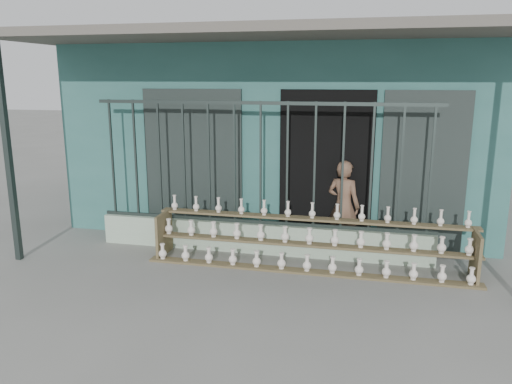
# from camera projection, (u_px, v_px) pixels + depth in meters

# --- Properties ---
(ground) EXTENTS (60.00, 60.00, 0.00)m
(ground) POSITION_uv_depth(u_px,v_px,m) (238.00, 287.00, 6.28)
(ground) COLOR slate
(workshop_building) EXTENTS (7.40, 6.60, 3.21)m
(workshop_building) POSITION_uv_depth(u_px,v_px,m) (292.00, 126.00, 9.93)
(workshop_building) COLOR #2F645E
(workshop_building) RESTS_ON ground
(parapet_wall) EXTENTS (5.00, 0.20, 0.45)m
(parapet_wall) POSITION_uv_depth(u_px,v_px,m) (260.00, 238.00, 7.46)
(parapet_wall) COLOR #A9C3A7
(parapet_wall) RESTS_ON ground
(security_fence) EXTENTS (5.00, 0.04, 1.80)m
(security_fence) POSITION_uv_depth(u_px,v_px,m) (261.00, 164.00, 7.21)
(security_fence) COLOR #283330
(security_fence) RESTS_ON parapet_wall
(shelf_rack) EXTENTS (4.50, 0.68, 0.85)m
(shelf_rack) POSITION_uv_depth(u_px,v_px,m) (309.00, 242.00, 6.87)
(shelf_rack) COLOR brown
(shelf_rack) RESTS_ON ground
(elderly_woman) EXTENTS (0.59, 0.49, 1.39)m
(elderly_woman) POSITION_uv_depth(u_px,v_px,m) (343.00, 206.00, 7.46)
(elderly_woman) COLOR brown
(elderly_woman) RESTS_ON ground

